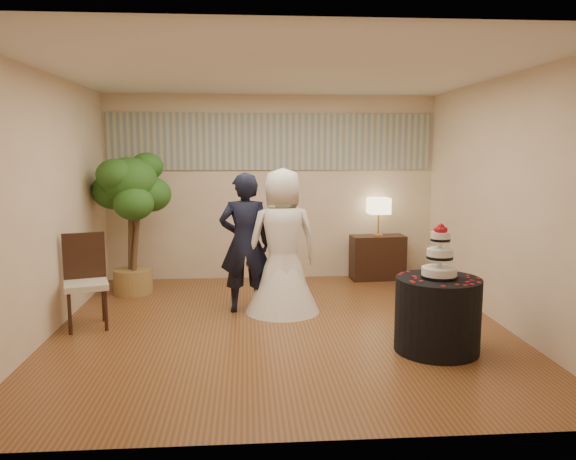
{
  "coord_description": "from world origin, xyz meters",
  "views": [
    {
      "loc": [
        -0.38,
        -6.08,
        1.99
      ],
      "look_at": [
        0.1,
        0.4,
        1.05
      ],
      "focal_mm": 35.0,
      "sensor_mm": 36.0,
      "label": 1
    }
  ],
  "objects": [
    {
      "name": "mural_border",
      "position": [
        0.0,
        2.48,
        2.1
      ],
      "size": [
        4.9,
        0.02,
        0.85
      ],
      "primitive_type": "cube",
      "color": "#9BA091",
      "rests_on": "wall_back"
    },
    {
      "name": "wedding_cake",
      "position": [
        1.49,
        -0.84,
        1.01
      ],
      "size": [
        0.35,
        0.35,
        0.54
      ],
      "primitive_type": null,
      "color": "white",
      "rests_on": "cake_table"
    },
    {
      "name": "console",
      "position": [
        1.62,
        2.26,
        0.34
      ],
      "size": [
        0.84,
        0.42,
        0.68
      ],
      "primitive_type": "cube",
      "rotation": [
        0.0,
        0.0,
        0.07
      ],
      "color": "black",
      "rests_on": "floor"
    },
    {
      "name": "cake_table",
      "position": [
        1.49,
        -0.84,
        0.37
      ],
      "size": [
        1.09,
        1.09,
        0.74
      ],
      "primitive_type": "cylinder",
      "rotation": [
        0.0,
        0.0,
        -0.41
      ],
      "color": "black",
      "rests_on": "floor"
    },
    {
      "name": "table_lamp",
      "position": [
        1.62,
        2.26,
        0.97
      ],
      "size": [
        0.31,
        0.31,
        0.58
      ],
      "primitive_type": null,
      "color": "beige",
      "rests_on": "console"
    },
    {
      "name": "wall_left",
      "position": [
        -2.5,
        0.0,
        1.4
      ],
      "size": [
        0.06,
        5.0,
        2.8
      ],
      "primitive_type": "cube",
      "color": "beige",
      "rests_on": "ground"
    },
    {
      "name": "side_chair",
      "position": [
        -2.17,
        0.15,
        0.53
      ],
      "size": [
        0.61,
        0.62,
        1.05
      ],
      "primitive_type": null,
      "rotation": [
        0.0,
        0.0,
        0.31
      ],
      "color": "black",
      "rests_on": "floor"
    },
    {
      "name": "ceiling",
      "position": [
        0.0,
        0.0,
        2.8
      ],
      "size": [
        5.0,
        5.0,
        0.0
      ],
      "primitive_type": "cube",
      "color": "white",
      "rests_on": "wall_back"
    },
    {
      "name": "ficus_tree",
      "position": [
        -1.97,
        1.67,
        0.99
      ],
      "size": [
        1.2,
        1.2,
        1.99
      ],
      "primitive_type": null,
      "rotation": [
        0.0,
        0.0,
        -1.89
      ],
      "color": "#295A1C",
      "rests_on": "floor"
    },
    {
      "name": "groom",
      "position": [
        -0.41,
        0.68,
        0.86
      ],
      "size": [
        0.63,
        0.42,
        1.71
      ],
      "primitive_type": "imported",
      "rotation": [
        0.0,
        0.0,
        3.13
      ],
      "color": "black",
      "rests_on": "floor"
    },
    {
      "name": "bride",
      "position": [
        0.05,
        0.63,
        0.88
      ],
      "size": [
        1.07,
        1.07,
        1.77
      ],
      "primitive_type": "imported",
      "rotation": [
        0.0,
        0.0,
        3.33
      ],
      "color": "white",
      "rests_on": "floor"
    },
    {
      "name": "wall_front",
      "position": [
        0.0,
        -2.5,
        1.4
      ],
      "size": [
        5.0,
        0.06,
        2.8
      ],
      "primitive_type": "cube",
      "color": "beige",
      "rests_on": "ground"
    },
    {
      "name": "wall_back",
      "position": [
        0.0,
        2.5,
        1.4
      ],
      "size": [
        5.0,
        0.06,
        2.8
      ],
      "primitive_type": "cube",
      "color": "beige",
      "rests_on": "ground"
    },
    {
      "name": "wall_right",
      "position": [
        2.5,
        0.0,
        1.4
      ],
      "size": [
        0.06,
        5.0,
        2.8
      ],
      "primitive_type": "cube",
      "color": "beige",
      "rests_on": "ground"
    },
    {
      "name": "floor",
      "position": [
        0.0,
        0.0,
        0.0
      ],
      "size": [
        5.0,
        5.0,
        0.0
      ],
      "primitive_type": "cube",
      "color": "brown",
      "rests_on": "ground"
    }
  ]
}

